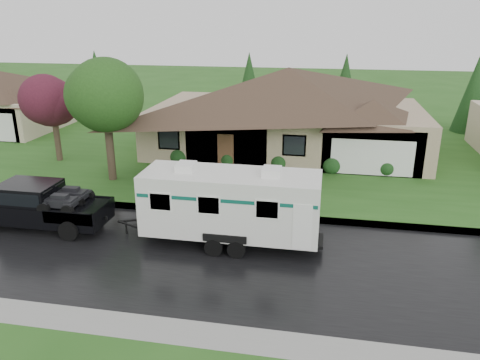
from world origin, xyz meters
TOP-DOWN VIEW (x-y plane):
  - ground at (0.00, 0.00)m, footprint 140.00×140.00m
  - road at (0.00, -2.00)m, footprint 140.00×8.00m
  - curb at (0.00, 2.25)m, footprint 140.00×0.50m
  - lawn at (0.00, 15.00)m, footprint 140.00×26.00m
  - house_main at (2.29, 13.84)m, footprint 19.44×10.80m
  - tree_left_green at (-7.13, 5.69)m, footprint 4.13×4.13m
  - tree_red at (-12.16, 8.58)m, footprint 3.17×3.17m
  - shrub_row at (2.00, 9.30)m, footprint 13.60×1.00m
  - pickup_truck at (-7.74, -0.58)m, footprint 6.13×2.33m
  - travel_trailer at (1.07, -0.58)m, footprint 7.56×2.66m

SIDE VIEW (x-z plane):
  - ground at x=0.00m, z-range 0.00..0.00m
  - road at x=0.00m, z-range 0.00..0.01m
  - curb at x=0.00m, z-range 0.00..0.15m
  - lawn at x=0.00m, z-range 0.00..0.15m
  - shrub_row at x=2.00m, z-range 0.15..1.15m
  - pickup_truck at x=-7.74m, z-range 0.07..2.12m
  - travel_trailer at x=1.07m, z-range 0.10..3.49m
  - house_main at x=2.29m, z-range 0.14..7.04m
  - tree_red at x=-12.16m, z-range 1.16..6.40m
  - tree_left_green at x=-7.13m, z-range 1.48..8.31m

